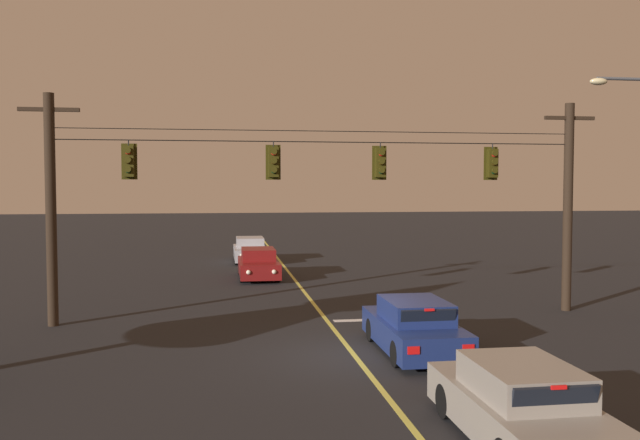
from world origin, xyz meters
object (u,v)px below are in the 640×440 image
car_oncoming_trailing (250,250)px  street_lamp_corner (639,175)px  traffic_light_left_inner (274,162)px  car_waiting_second_near (520,406)px  car_waiting_near_lane (414,328)px  car_oncoming_lead (258,264)px  traffic_light_centre (380,163)px  traffic_light_right_inner (493,163)px  traffic_light_leftmost (129,161)px

car_oncoming_trailing → street_lamp_corner: (11.21, -18.82, 4.01)m
traffic_light_left_inner → car_waiting_second_near: (3.23, -10.95, -4.43)m
car_waiting_near_lane → car_oncoming_trailing: same height
car_waiting_second_near → car_waiting_near_lane: bearing=89.8°
car_oncoming_lead → traffic_light_centre: bearing=-70.3°
street_lamp_corner → traffic_light_right_inner: bearing=147.8°
traffic_light_leftmost → street_lamp_corner: (15.65, -2.38, -0.43)m
car_oncoming_lead → traffic_light_right_inner: bearing=-52.8°
traffic_light_left_inner → traffic_light_centre: size_ratio=1.00×
car_waiting_near_lane → car_oncoming_trailing: (-3.29, 21.25, -0.00)m
traffic_light_left_inner → car_waiting_near_lane: traffic_light_left_inner is taller
car_oncoming_lead → car_oncoming_trailing: bearing=90.8°
traffic_light_leftmost → car_waiting_near_lane: 10.13m
traffic_light_centre → car_waiting_second_near: 11.82m
car_waiting_second_near → car_oncoming_lead: bearing=98.8°
car_waiting_second_near → traffic_light_right_inner: bearing=69.2°
traffic_light_leftmost → car_oncoming_lead: (4.54, 9.67, -4.43)m
traffic_light_leftmost → traffic_light_left_inner: same height
car_waiting_near_lane → car_oncoming_trailing: size_ratio=0.98×
traffic_light_right_inner → car_oncoming_lead: bearing=127.2°
traffic_light_left_inner → car_waiting_near_lane: 7.30m
traffic_light_left_inner → car_waiting_near_lane: bearing=-55.9°
car_oncoming_lead → car_waiting_near_lane: bearing=-77.5°
traffic_light_right_inner → traffic_light_centre: bearing=180.0°
traffic_light_left_inner → car_waiting_near_lane: size_ratio=0.28×
traffic_light_leftmost → car_oncoming_trailing: (4.45, 16.45, -4.43)m
traffic_light_centre → traffic_light_right_inner: (3.87, 0.00, 0.00)m
traffic_light_right_inner → car_waiting_second_near: (-4.16, -10.95, -4.43)m
car_oncoming_trailing → traffic_light_centre: bearing=-77.8°
traffic_light_centre → car_oncoming_trailing: size_ratio=0.28×
traffic_light_right_inner → car_oncoming_trailing: 18.58m
traffic_light_leftmost → car_waiting_second_near: 14.12m
traffic_light_centre → car_waiting_near_lane: 6.54m
traffic_light_right_inner → street_lamp_corner: size_ratio=0.16×
car_waiting_near_lane → car_oncoming_lead: size_ratio=0.98×
traffic_light_left_inner → traffic_light_right_inner: 7.38m
traffic_light_left_inner → car_oncoming_lead: (0.04, 9.67, -4.43)m
car_waiting_near_lane → street_lamp_corner: street_lamp_corner is taller
car_waiting_second_near → car_oncoming_trailing: bearing=96.8°
traffic_light_centre → street_lamp_corner: 8.02m
car_oncoming_trailing → traffic_light_leftmost: bearing=-105.1°
traffic_light_centre → car_oncoming_lead: traffic_light_centre is taller
car_waiting_near_lane → traffic_light_left_inner: bearing=124.1°
car_oncoming_lead → car_waiting_second_near: 20.86m
car_oncoming_lead → car_waiting_second_near: bearing=-81.2°
traffic_light_left_inner → car_waiting_near_lane: (3.24, -4.80, -4.43)m
traffic_light_leftmost → traffic_light_centre: size_ratio=1.00×
car_waiting_second_near → street_lamp_corner: 12.35m
traffic_light_leftmost → car_oncoming_lead: 11.56m
car_waiting_near_lane → car_waiting_second_near: size_ratio=1.00×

